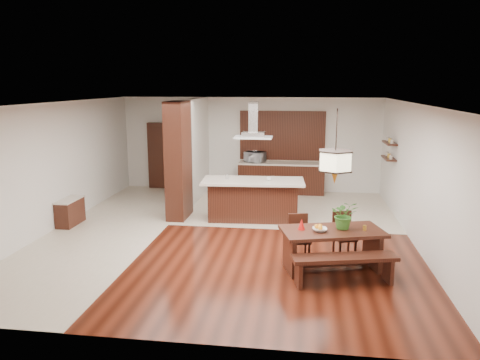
# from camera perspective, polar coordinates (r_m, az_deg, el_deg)

# --- Properties ---
(room_shell) EXTENTS (9.00, 9.04, 2.92)m
(room_shell) POSITION_cam_1_polar(r_m,az_deg,el_deg) (10.10, -1.69, 4.56)
(room_shell) COLOR #351209
(room_shell) RESTS_ON ground
(tile_hallway) EXTENTS (2.50, 9.00, 0.01)m
(tile_hallway) POSITION_cam_1_polar(r_m,az_deg,el_deg) (11.31, -15.58, -5.76)
(tile_hallway) COLOR beige
(tile_hallway) RESTS_ON ground
(tile_kitchen) EXTENTS (5.50, 4.00, 0.01)m
(tile_kitchen) POSITION_cam_1_polar(r_m,az_deg,el_deg) (12.82, 5.74, -3.32)
(tile_kitchen) COLOR beige
(tile_kitchen) RESTS_ON ground
(soffit_band) EXTENTS (8.00, 9.00, 0.02)m
(soffit_band) POSITION_cam_1_polar(r_m,az_deg,el_deg) (10.03, -1.72, 9.24)
(soffit_band) COLOR #3B1F0E
(soffit_band) RESTS_ON room_shell
(partition_pier) EXTENTS (0.45, 1.00, 2.90)m
(partition_pier) POSITION_cam_1_polar(r_m,az_deg,el_deg) (11.64, -7.52, 2.38)
(partition_pier) COLOR black
(partition_pier) RESTS_ON ground
(partition_stub) EXTENTS (0.18, 2.40, 2.90)m
(partition_stub) POSITION_cam_1_polar(r_m,az_deg,el_deg) (13.66, -5.21, 3.80)
(partition_stub) COLOR silver
(partition_stub) RESTS_ON ground
(hallway_console) EXTENTS (0.37, 0.88, 0.63)m
(hallway_console) POSITION_cam_1_polar(r_m,az_deg,el_deg) (11.85, -20.00, -3.69)
(hallway_console) COLOR black
(hallway_console) RESTS_ON ground
(hallway_doorway) EXTENTS (1.10, 0.20, 2.10)m
(hallway_doorway) POSITION_cam_1_polar(r_m,az_deg,el_deg) (15.10, -9.07, 2.92)
(hallway_doorway) COLOR black
(hallway_doorway) RESTS_ON ground
(rear_counter) EXTENTS (2.60, 0.62, 0.95)m
(rear_counter) POSITION_cam_1_polar(r_m,az_deg,el_deg) (14.38, 5.04, 0.26)
(rear_counter) COLOR black
(rear_counter) RESTS_ON ground
(kitchen_window) EXTENTS (2.60, 0.08, 1.50)m
(kitchen_window) POSITION_cam_1_polar(r_m,az_deg,el_deg) (14.44, 5.18, 5.43)
(kitchen_window) COLOR brown
(kitchen_window) RESTS_ON room_shell
(shelf_lower) EXTENTS (0.26, 0.90, 0.04)m
(shelf_lower) POSITION_cam_1_polar(r_m,az_deg,el_deg) (12.82, 17.68, 2.55)
(shelf_lower) COLOR black
(shelf_lower) RESTS_ON room_shell
(shelf_upper) EXTENTS (0.26, 0.90, 0.04)m
(shelf_upper) POSITION_cam_1_polar(r_m,az_deg,el_deg) (12.77, 17.79, 4.32)
(shelf_upper) COLOR black
(shelf_upper) RESTS_ON room_shell
(dining_table) EXTENTS (1.97, 1.35, 0.75)m
(dining_table) POSITION_cam_1_polar(r_m,az_deg,el_deg) (8.63, 11.15, -7.21)
(dining_table) COLOR black
(dining_table) RESTS_ON ground
(dining_bench) EXTENTS (1.81, 0.80, 0.50)m
(dining_bench) POSITION_cam_1_polar(r_m,az_deg,el_deg) (8.17, 12.56, -10.65)
(dining_bench) COLOR black
(dining_bench) RESTS_ON ground
(dining_chair_left) EXTENTS (0.46, 0.46, 0.86)m
(dining_chair_left) POSITION_cam_1_polar(r_m,az_deg,el_deg) (9.04, 7.27, -7.01)
(dining_chair_left) COLOR black
(dining_chair_left) RESTS_ON ground
(dining_chair_right) EXTENTS (0.49, 0.49, 0.88)m
(dining_chair_right) POSITION_cam_1_polar(r_m,az_deg,el_deg) (9.30, 12.65, -6.60)
(dining_chair_right) COLOR black
(dining_chair_right) RESTS_ON ground
(pendant_lantern) EXTENTS (0.64, 0.64, 1.31)m
(pendant_lantern) POSITION_cam_1_polar(r_m,az_deg,el_deg) (8.25, 11.61, 4.01)
(pendant_lantern) COLOR #F5EBBB
(pendant_lantern) RESTS_ON room_shell
(foliage_plant) EXTENTS (0.49, 0.43, 0.52)m
(foliage_plant) POSITION_cam_1_polar(r_m,az_deg,el_deg) (8.60, 12.59, -4.15)
(foliage_plant) COLOR #357025
(foliage_plant) RESTS_ON dining_table
(fruit_bowl) EXTENTS (0.27, 0.27, 0.06)m
(fruit_bowl) POSITION_cam_1_polar(r_m,az_deg,el_deg) (8.42, 9.69, -5.99)
(fruit_bowl) COLOR beige
(fruit_bowl) RESTS_ON dining_table
(napkin_cone) EXTENTS (0.14, 0.14, 0.20)m
(napkin_cone) POSITION_cam_1_polar(r_m,az_deg,el_deg) (8.46, 7.51, -5.36)
(napkin_cone) COLOR red
(napkin_cone) RESTS_ON dining_table
(gold_ornament) EXTENTS (0.08, 0.08, 0.09)m
(gold_ornament) POSITION_cam_1_polar(r_m,az_deg,el_deg) (8.65, 14.95, -5.65)
(gold_ornament) COLOR gold
(gold_ornament) RESTS_ON dining_table
(kitchen_island) EXTENTS (2.52, 1.23, 1.02)m
(kitchen_island) POSITION_cam_1_polar(r_m,az_deg,el_deg) (11.49, 1.60, -2.38)
(kitchen_island) COLOR black
(kitchen_island) RESTS_ON ground
(range_hood) EXTENTS (0.90, 0.55, 0.87)m
(range_hood) POSITION_cam_1_polar(r_m,az_deg,el_deg) (11.18, 1.66, 7.33)
(range_hood) COLOR silver
(range_hood) RESTS_ON room_shell
(island_cup) EXTENTS (0.13, 0.13, 0.09)m
(island_cup) POSITION_cam_1_polar(r_m,az_deg,el_deg) (11.26, 3.52, 0.13)
(island_cup) COLOR silver
(island_cup) RESTS_ON kitchen_island
(microwave) EXTENTS (0.69, 0.59, 0.33)m
(microwave) POSITION_cam_1_polar(r_m,az_deg,el_deg) (14.29, 1.83, 2.83)
(microwave) COLOR silver
(microwave) RESTS_ON rear_counter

